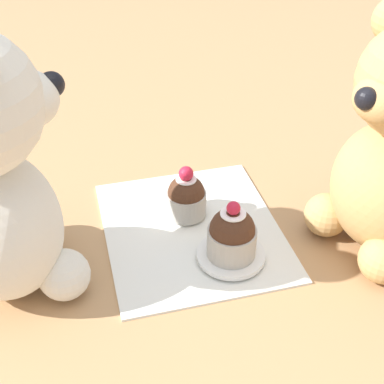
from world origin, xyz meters
name	(u,v)px	position (x,y,z in m)	size (l,w,h in m)	color
ground_plane	(192,231)	(0.00, 0.00, 0.00)	(4.00, 4.00, 0.00)	tan
knitted_placemat	(192,229)	(0.00, 0.00, 0.00)	(0.23, 0.20, 0.01)	silver
cupcake_near_cream_bear	(184,197)	(0.03, 0.00, 0.03)	(0.05, 0.05, 0.07)	#B2ADA3
saucer_plate	(231,255)	(-0.06, -0.03, 0.01)	(0.07, 0.07, 0.01)	white
cupcake_near_tan_bear	(232,235)	(-0.06, -0.03, 0.04)	(0.05, 0.05, 0.07)	#B2ADA3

